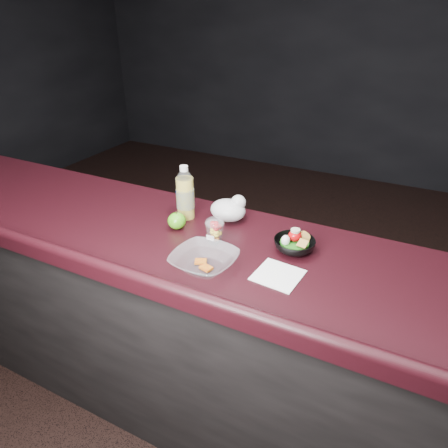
{
  "coord_description": "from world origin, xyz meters",
  "views": [
    {
      "loc": [
        0.68,
        -0.94,
        1.87
      ],
      "look_at": [
        0.04,
        0.33,
        1.1
      ],
      "focal_mm": 32.0,
      "sensor_mm": 36.0,
      "label": 1
    }
  ],
  "objects_px": {
    "green_apple": "(177,221)",
    "takeout_bowl": "(204,261)",
    "fruit_cup": "(215,230)",
    "snack_bowl": "(294,244)",
    "lemonade_bottle": "(185,196)"
  },
  "relations": [
    {
      "from": "fruit_cup",
      "to": "takeout_bowl",
      "type": "bearing_deg",
      "value": -74.06
    },
    {
      "from": "fruit_cup",
      "to": "snack_bowl",
      "type": "relative_size",
      "value": 0.52
    },
    {
      "from": "fruit_cup",
      "to": "green_apple",
      "type": "distance_m",
      "value": 0.2
    },
    {
      "from": "lemonade_bottle",
      "to": "fruit_cup",
      "type": "relative_size",
      "value": 2.22
    },
    {
      "from": "fruit_cup",
      "to": "lemonade_bottle",
      "type": "bearing_deg",
      "value": 148.12
    },
    {
      "from": "fruit_cup",
      "to": "green_apple",
      "type": "relative_size",
      "value": 1.36
    },
    {
      "from": "takeout_bowl",
      "to": "snack_bowl",
      "type": "bearing_deg",
      "value": 45.29
    },
    {
      "from": "lemonade_bottle",
      "to": "green_apple",
      "type": "distance_m",
      "value": 0.13
    },
    {
      "from": "fruit_cup",
      "to": "takeout_bowl",
      "type": "height_order",
      "value": "fruit_cup"
    },
    {
      "from": "green_apple",
      "to": "snack_bowl",
      "type": "bearing_deg",
      "value": 5.9
    },
    {
      "from": "lemonade_bottle",
      "to": "fruit_cup",
      "type": "distance_m",
      "value": 0.27
    },
    {
      "from": "snack_bowl",
      "to": "green_apple",
      "type": "bearing_deg",
      "value": -174.1
    },
    {
      "from": "green_apple",
      "to": "takeout_bowl",
      "type": "distance_m",
      "value": 0.33
    },
    {
      "from": "lemonade_bottle",
      "to": "snack_bowl",
      "type": "bearing_deg",
      "value": -6.12
    },
    {
      "from": "lemonade_bottle",
      "to": "green_apple",
      "type": "height_order",
      "value": "lemonade_bottle"
    }
  ]
}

